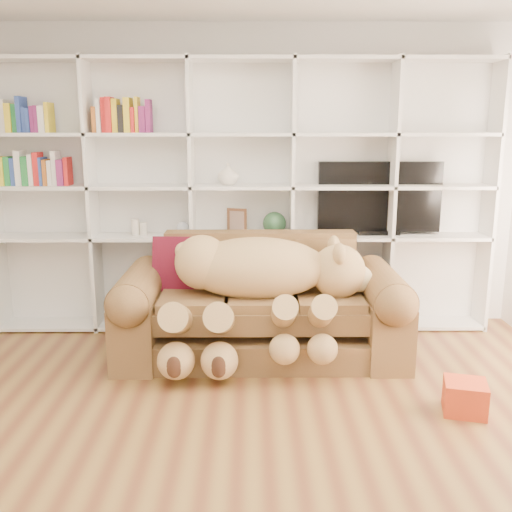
{
  "coord_description": "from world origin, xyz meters",
  "views": [
    {
      "loc": [
        0.08,
        -2.73,
        1.82
      ],
      "look_at": [
        0.12,
        1.63,
        0.82
      ],
      "focal_mm": 40.0,
      "sensor_mm": 36.0,
      "label": 1
    }
  ],
  "objects_px": {
    "sofa": "(261,311)",
    "teddy_bear": "(258,282)",
    "gift_box": "(465,397)",
    "tv": "(379,199)"
  },
  "relations": [
    {
      "from": "sofa",
      "to": "gift_box",
      "type": "relative_size",
      "value": 8.56
    },
    {
      "from": "gift_box",
      "to": "sofa",
      "type": "bearing_deg",
      "value": 142.29
    },
    {
      "from": "tv",
      "to": "gift_box",
      "type": "bearing_deg",
      "value": -82.15
    },
    {
      "from": "sofa",
      "to": "teddy_bear",
      "type": "height_order",
      "value": "teddy_bear"
    },
    {
      "from": "gift_box",
      "to": "tv",
      "type": "xyz_separation_m",
      "value": [
        -0.23,
        1.7,
        1.08
      ]
    },
    {
      "from": "sofa",
      "to": "tv",
      "type": "height_order",
      "value": "tv"
    },
    {
      "from": "gift_box",
      "to": "tv",
      "type": "relative_size",
      "value": 0.24
    },
    {
      "from": "teddy_bear",
      "to": "tv",
      "type": "bearing_deg",
      "value": 40.24
    },
    {
      "from": "teddy_bear",
      "to": "gift_box",
      "type": "xyz_separation_m",
      "value": [
        1.33,
        -0.82,
        -0.55
      ]
    },
    {
      "from": "teddy_bear",
      "to": "gift_box",
      "type": "distance_m",
      "value": 1.66
    }
  ]
}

